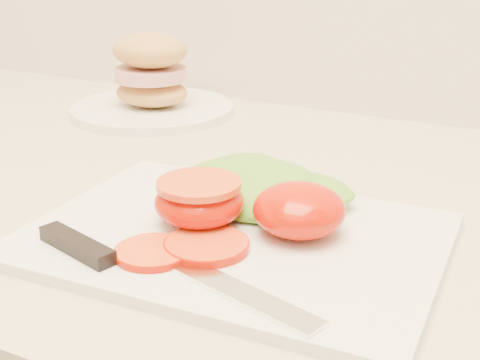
% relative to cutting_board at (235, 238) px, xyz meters
% --- Properties ---
extents(cutting_board, '(0.36, 0.26, 0.01)m').
position_rel_cutting_board_xyz_m(cutting_board, '(0.00, 0.00, 0.00)').
color(cutting_board, white).
rests_on(cutting_board, counter).
extents(tomato_half_dome, '(0.08, 0.08, 0.04)m').
position_rel_cutting_board_xyz_m(tomato_half_dome, '(0.05, 0.02, 0.03)').
color(tomato_half_dome, red).
rests_on(tomato_half_dome, cutting_board).
extents(tomato_half_cut, '(0.08, 0.08, 0.04)m').
position_rel_cutting_board_xyz_m(tomato_half_cut, '(-0.04, 0.00, 0.03)').
color(tomato_half_cut, red).
rests_on(tomato_half_cut, cutting_board).
extents(tomato_slice_0, '(0.07, 0.07, 0.01)m').
position_rel_cutting_board_xyz_m(tomato_slice_0, '(-0.01, -0.04, 0.01)').
color(tomato_slice_0, orange).
rests_on(tomato_slice_0, cutting_board).
extents(tomato_slice_1, '(0.06, 0.06, 0.01)m').
position_rel_cutting_board_xyz_m(tomato_slice_1, '(-0.04, -0.07, 0.01)').
color(tomato_slice_1, orange).
rests_on(tomato_slice_1, cutting_board).
extents(lettuce_leaf_0, '(0.18, 0.15, 0.03)m').
position_rel_cutting_board_xyz_m(lettuce_leaf_0, '(-0.02, 0.07, 0.02)').
color(lettuce_leaf_0, '#76C133').
rests_on(lettuce_leaf_0, cutting_board).
extents(lettuce_leaf_1, '(0.12, 0.09, 0.02)m').
position_rel_cutting_board_xyz_m(lettuce_leaf_1, '(0.03, 0.08, 0.02)').
color(lettuce_leaf_1, '#76C133').
rests_on(lettuce_leaf_1, cutting_board).
extents(knife, '(0.26, 0.07, 0.01)m').
position_rel_cutting_board_xyz_m(knife, '(-0.04, -0.09, 0.01)').
color(knife, silver).
rests_on(knife, cutting_board).
extents(sandwich_plate, '(0.23, 0.23, 0.11)m').
position_rel_cutting_board_xyz_m(sandwich_plate, '(-0.30, 0.32, 0.04)').
color(sandwich_plate, white).
rests_on(sandwich_plate, counter).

